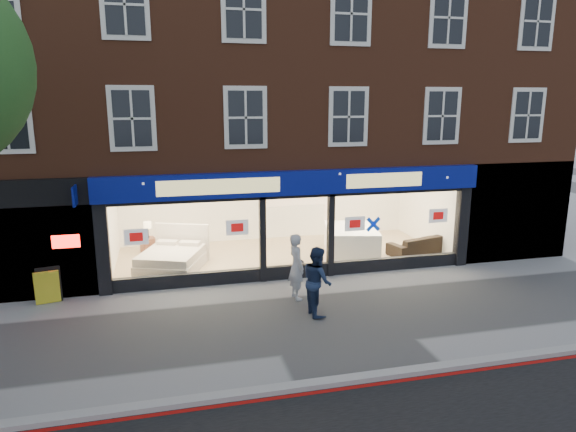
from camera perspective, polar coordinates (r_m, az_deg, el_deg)
name	(u,v)px	position (r m, az deg, el deg)	size (l,w,h in m)	color
ground	(328,318)	(12.98, 4.51, -11.26)	(120.00, 120.00, 0.00)	gray
kerb_line	(379,384)	(10.41, 10.12, -17.89)	(60.00, 0.10, 0.01)	#8C0A07
kerb_stone	(375,376)	(10.54, 9.68, -17.12)	(60.00, 0.25, 0.12)	gray
showroom_floor	(281,255)	(17.70, -0.82, -4.39)	(11.00, 4.50, 0.10)	tan
building	(269,59)	(18.60, -2.16, 17.08)	(19.00, 8.26, 10.30)	brown
display_bed	(173,258)	(16.52, -12.69, -4.57)	(2.44, 2.65, 1.22)	beige
bedside_table	(149,246)	(18.32, -15.22, -3.20)	(0.45, 0.45, 0.55)	brown
mattress_stack	(351,240)	(17.96, 7.04, -2.64)	(2.20, 2.53, 0.86)	white
sofa	(417,245)	(18.24, 14.19, -3.09)	(2.13, 0.83, 0.62)	black
a_board	(48,286)	(15.06, -25.11, -7.06)	(0.62, 0.40, 0.96)	gold
pedestrian_grey	(296,266)	(13.87, 0.95, -5.62)	(0.66, 0.43, 1.80)	#A9AAB1
pedestrian_blue	(317,281)	(12.90, 3.27, -7.20)	(0.85, 0.66, 1.75)	#172442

